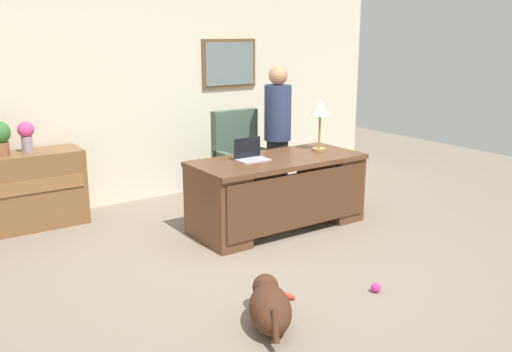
% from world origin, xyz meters
% --- Properties ---
extents(ground_plane, '(12.00, 12.00, 0.00)m').
position_xyz_m(ground_plane, '(0.00, 0.00, 0.00)').
color(ground_plane, gray).
extents(back_wall, '(7.00, 0.16, 2.70)m').
position_xyz_m(back_wall, '(0.01, 2.60, 1.35)').
color(back_wall, beige).
rests_on(back_wall, ground_plane).
extents(desk, '(1.86, 0.83, 0.77)m').
position_xyz_m(desk, '(0.61, 0.72, 0.42)').
color(desk, brown).
rests_on(desk, ground_plane).
extents(credenza, '(1.59, 0.50, 0.82)m').
position_xyz_m(credenza, '(-1.81, 2.25, 0.41)').
color(credenza, brown).
rests_on(credenza, ground_plane).
extents(armchair, '(0.60, 0.59, 1.14)m').
position_xyz_m(armchair, '(0.75, 1.65, 0.50)').
color(armchair, '#475B4C').
rests_on(armchair, ground_plane).
extents(person_standing, '(0.32, 0.32, 1.68)m').
position_xyz_m(person_standing, '(1.11, 1.41, 0.87)').
color(person_standing, '#262323').
rests_on(person_standing, ground_plane).
extents(dog_lying, '(0.53, 0.66, 0.30)m').
position_xyz_m(dog_lying, '(-0.69, -0.93, 0.16)').
color(dog_lying, '#472819').
rests_on(dog_lying, ground_plane).
extents(laptop, '(0.32, 0.22, 0.22)m').
position_xyz_m(laptop, '(0.32, 0.83, 0.82)').
color(laptop, '#B2B5BA').
rests_on(laptop, desk).
extents(desk_lamp, '(0.22, 0.22, 0.57)m').
position_xyz_m(desk_lamp, '(1.23, 0.80, 1.22)').
color(desk_lamp, '#9E8447').
rests_on(desk_lamp, desk).
extents(vase_with_flowers, '(0.17, 0.17, 0.33)m').
position_xyz_m(vase_with_flowers, '(-1.56, 2.25, 1.02)').
color(vase_with_flowers, '#99899B').
rests_on(vase_with_flowers, credenza).
extents(dog_toy_ball, '(0.08, 0.08, 0.08)m').
position_xyz_m(dog_toy_ball, '(0.34, -0.99, 0.04)').
color(dog_toy_ball, '#D8338C').
rests_on(dog_toy_ball, ground_plane).
extents(dog_toy_bone, '(0.11, 0.15, 0.05)m').
position_xyz_m(dog_toy_bone, '(-0.33, -0.67, 0.03)').
color(dog_toy_bone, '#E53F33').
rests_on(dog_toy_bone, ground_plane).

